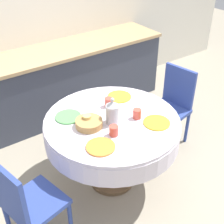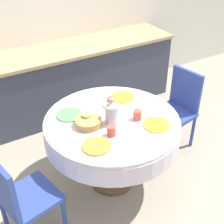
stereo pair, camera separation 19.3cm
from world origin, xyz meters
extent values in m
plane|color=#9E937F|center=(0.00, 0.00, 0.00)|extent=(12.00, 12.00, 0.00)
cube|color=silver|center=(0.00, 1.77, 1.30)|extent=(7.00, 0.05, 2.60)
cube|color=#383D4C|center=(0.00, 1.43, 0.42)|extent=(3.20, 0.60, 0.84)
cube|color=tan|center=(0.00, 1.43, 0.86)|extent=(3.24, 0.64, 0.04)
cylinder|color=brown|center=(0.00, 0.00, 0.02)|extent=(0.44, 0.44, 0.04)
cylinder|color=brown|center=(0.00, 0.00, 0.29)|extent=(0.11, 0.11, 0.50)
cylinder|color=silver|center=(0.00, 0.00, 0.63)|extent=(1.22, 1.22, 0.18)
cylinder|color=silver|center=(0.00, 0.00, 0.73)|extent=(1.21, 1.21, 0.03)
cube|color=#2D428E|center=(0.86, 0.15, 0.42)|extent=(0.46, 0.46, 0.04)
cube|color=#2D428E|center=(1.04, 0.19, 0.67)|extent=(0.10, 0.38, 0.45)
cylinder|color=#2D428E|center=(0.72, -0.05, 0.20)|extent=(0.04, 0.04, 0.40)
cylinder|color=#2D428E|center=(0.66, 0.30, 0.20)|extent=(0.04, 0.04, 0.40)
cylinder|color=#2D428E|center=(1.07, 0.01, 0.20)|extent=(0.04, 0.04, 0.40)
cylinder|color=#2D428E|center=(1.00, 0.36, 0.20)|extent=(0.04, 0.04, 0.40)
cube|color=#2D428E|center=(-0.85, -0.19, 0.42)|extent=(0.48, 0.48, 0.04)
cube|color=#2D428E|center=(-1.03, -0.23, 0.67)|extent=(0.12, 0.38, 0.45)
cylinder|color=#2D428E|center=(-0.72, 0.02, 0.20)|extent=(0.04, 0.04, 0.40)
cylinder|color=#2D428E|center=(-0.64, -0.32, 0.20)|extent=(0.04, 0.04, 0.40)
cylinder|color=#2D428E|center=(-1.07, -0.05, 0.20)|extent=(0.04, 0.04, 0.40)
cylinder|color=orange|center=(-0.29, -0.26, 0.76)|extent=(0.23, 0.23, 0.01)
cylinder|color=#CC4C3D|center=(-0.12, -0.19, 0.79)|extent=(0.07, 0.07, 0.09)
cylinder|color=yellow|center=(0.28, -0.27, 0.76)|extent=(0.23, 0.23, 0.01)
cylinder|color=#CC4C3D|center=(0.20, -0.11, 0.79)|extent=(0.07, 0.07, 0.09)
cylinder|color=#5BA85B|center=(-0.30, 0.25, 0.76)|extent=(0.23, 0.23, 0.01)
cylinder|color=#DBB766|center=(-0.21, 0.07, 0.79)|extent=(0.07, 0.07, 0.09)
cylinder|color=yellow|center=(0.28, 0.27, 0.76)|extent=(0.23, 0.23, 0.01)
cylinder|color=#CC4C3D|center=(0.10, 0.20, 0.79)|extent=(0.07, 0.07, 0.09)
cylinder|color=#B2B2B7|center=(-0.02, -0.04, 0.84)|extent=(0.12, 0.12, 0.17)
cone|color=#B2B2B7|center=(-0.02, -0.04, 0.94)|extent=(0.10, 0.10, 0.04)
sphere|color=#B2B2B7|center=(-0.02, -0.04, 0.98)|extent=(0.03, 0.03, 0.03)
cylinder|color=#AD844C|center=(-0.22, 0.03, 0.78)|extent=(0.23, 0.23, 0.06)
camera|label=1|loc=(-1.31, -1.84, 2.33)|focal=50.00mm
camera|label=2|loc=(-1.15, -1.95, 2.33)|focal=50.00mm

